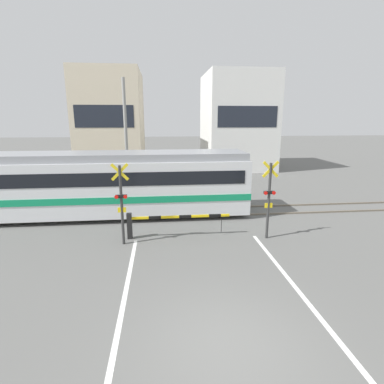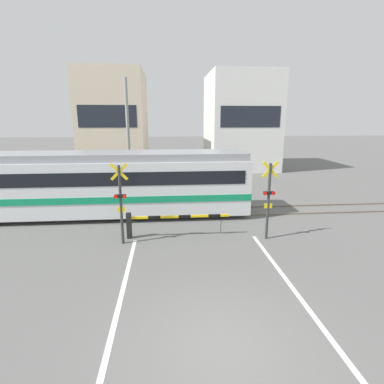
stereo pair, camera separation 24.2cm
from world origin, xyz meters
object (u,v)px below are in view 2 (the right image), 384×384
Objects in this scene: commuter_train at (78,183)px; crossing_signal_left at (121,200)px; crossing_signal_right at (269,197)px; pedestrian at (171,177)px; crossing_barrier_near at (157,221)px; crossing_barrier_far at (210,186)px.

crossing_signal_left is (2.66, -3.77, 0.06)m from commuter_train.
crossing_signal_right is 1.86× the size of pedestrian.
pedestrian is (4.76, 4.87, -0.73)m from commuter_train.
crossing_signal_left is (-1.37, -0.54, 1.07)m from crossing_barrier_near.
crossing_barrier_far is 2.92m from pedestrian.
commuter_train is at bearing -134.38° from pedestrian.
crossing_barrier_far is at bearing 57.22° from crossing_signal_left.
crossing_barrier_far is 1.32× the size of crossing_signal_left.
crossing_signal_right is (8.57, -3.77, 0.06)m from commuter_train.
crossing_barrier_near is at bearing 173.18° from crossing_signal_right.
crossing_signal_right reaches higher than crossing_barrier_far.
pedestrian reaches higher than crossing_barrier_far.
crossing_barrier_near is 4.69m from crossing_signal_right.
crossing_barrier_far is 8.45m from crossing_signal_left.
crossing_barrier_far is at bearing 64.07° from crossing_barrier_near.
commuter_train is 9.78× the size of pedestrian.
crossing_barrier_near is 1.83m from crossing_signal_left.
commuter_train is at bearing -155.52° from crossing_barrier_far.
commuter_train is 3.97× the size of crossing_barrier_near.
crossing_signal_right is at bearing -78.96° from crossing_barrier_far.
crossing_barrier_near is 2.46× the size of pedestrian.
crossing_barrier_near is 7.23m from crossing_barrier_far.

